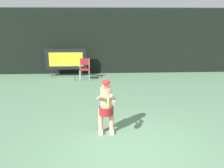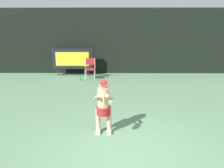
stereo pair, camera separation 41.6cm
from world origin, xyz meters
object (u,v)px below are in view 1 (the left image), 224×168
at_px(water_bottle, 75,79).
at_px(tennis_player, 106,104).
at_px(tennis_racket, 108,102).
at_px(scoreboard, 66,59).
at_px(umpire_chair, 85,68).

bearing_deg(water_bottle, tennis_player, -75.59).
relative_size(water_bottle, tennis_player, 0.18).
relative_size(tennis_player, tennis_racket, 2.49).
relative_size(scoreboard, tennis_racket, 3.65).
distance_m(umpire_chair, water_bottle, 0.77).
height_order(umpire_chair, tennis_player, tennis_player).
distance_m(scoreboard, umpire_chair, 1.32).
bearing_deg(scoreboard, tennis_player, -73.57).
bearing_deg(water_bottle, tennis_racket, -76.39).
distance_m(scoreboard, tennis_racket, 7.49).
bearing_deg(scoreboard, umpire_chair, -36.42).
relative_size(water_bottle, tennis_racket, 0.44).
bearing_deg(scoreboard, water_bottle, -63.62).
height_order(water_bottle, tennis_racket, tennis_racket).
bearing_deg(scoreboard, tennis_racket, -74.38).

